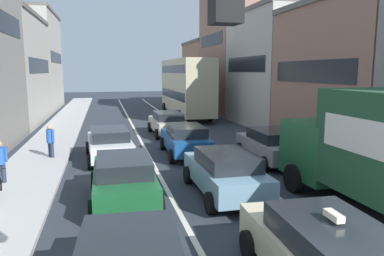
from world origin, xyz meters
name	(u,v)px	position (x,y,z in m)	size (l,w,h in m)	color
sidewalk_left	(56,137)	(-6.70, 20.00, 0.07)	(2.60, 64.00, 0.14)	#B5B5B5
lane_stripe_left	(137,135)	(-1.70, 20.00, 0.01)	(0.16, 60.00, 0.01)	silver
lane_stripe_right	(189,132)	(1.70, 20.00, 0.01)	(0.16, 60.00, 0.01)	silver
building_row_right	(285,61)	(9.90, 22.51, 4.79)	(7.20, 43.90, 12.99)	#9E7556
traffic_light_pole	(17,103)	(-4.45, 0.10, 3.82)	(3.58, 0.38, 5.50)	#2D2D33
taxi_centre_lane_front	(326,255)	(0.10, 2.07, 0.80)	(2.21, 4.37, 1.66)	beige
sedan_centre_lane_second	(225,172)	(0.08, 7.69, 0.80)	(2.06, 4.30, 1.49)	#759EB7
wagon_left_lane_second	(124,178)	(-3.21, 7.81, 0.80)	(2.07, 4.31, 1.49)	#19592D
hatchback_centre_lane_third	(186,139)	(0.07, 13.61, 0.80)	(2.13, 4.33, 1.49)	#194C8C
sedan_left_lane_third	(109,143)	(-3.55, 13.49, 0.80)	(2.28, 4.40, 1.49)	silver
coupe_centre_lane_fourth	(168,123)	(0.19, 19.47, 0.80)	(2.16, 4.35, 1.49)	beige
sedan_right_lane_behind_truck	(271,145)	(3.52, 11.41, 0.80)	(2.12, 4.33, 1.49)	gray
bus_mid_queue_primary	(186,85)	(3.31, 27.95, 2.83)	(2.90, 10.53, 5.06)	#BFB793
pedestrian_near_kerb	(50,140)	(-6.18, 14.13, 0.95)	(0.37, 0.45, 1.66)	#262D47
pedestrian_mid_sidewalk	(0,161)	(-7.37, 10.39, 0.95)	(0.47, 0.34, 1.66)	#262D47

